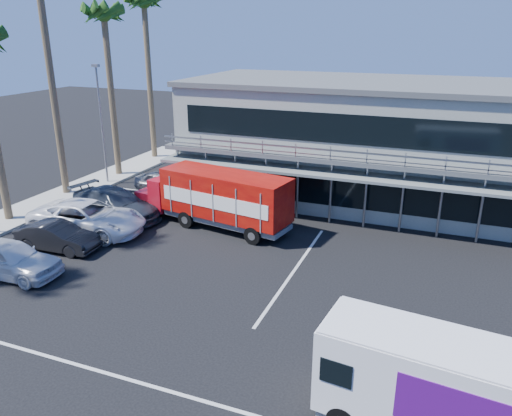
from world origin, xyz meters
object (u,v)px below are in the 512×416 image
(red_truck, at_px, (216,197))
(parked_car_a, at_px, (9,258))
(parked_car_b, at_px, (57,236))
(white_van, at_px, (438,389))

(red_truck, distance_m, parked_car_a, 10.41)
(parked_car_b, bearing_deg, white_van, -111.27)
(white_van, distance_m, parked_car_b, 18.77)
(parked_car_b, bearing_deg, red_truck, -49.53)
(red_truck, bearing_deg, parked_car_a, -114.74)
(red_truck, height_order, white_van, red_truck)
(parked_car_a, bearing_deg, parked_car_b, -2.28)
(red_truck, distance_m, parked_car_b, 8.21)
(parked_car_a, xyz_separation_m, parked_car_b, (0.00, 2.92, -0.12))
(red_truck, height_order, parked_car_a, red_truck)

